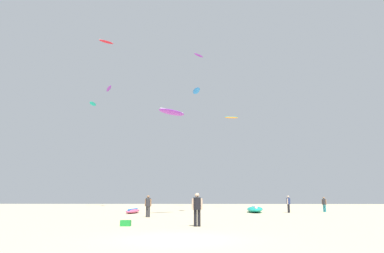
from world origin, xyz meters
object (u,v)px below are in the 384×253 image
at_px(person_right, 148,204).
at_px(kite_aloft_3, 93,104).
at_px(person_foreground, 197,207).
at_px(kite_grounded_near, 133,211).
at_px(kite_aloft_0, 106,42).
at_px(person_midground, 288,203).
at_px(kite_aloft_5, 109,88).
at_px(kite_aloft_4, 172,112).
at_px(kite_aloft_6, 196,91).
at_px(kite_aloft_2, 231,118).
at_px(person_left, 324,203).
at_px(cooler_box, 126,223).
at_px(kite_grounded_mid, 255,209).
at_px(kite_aloft_1, 199,55).

relative_size(person_right, kite_aloft_3, 0.69).
bearing_deg(person_foreground, kite_grounded_near, 22.32).
xyz_separation_m(kite_aloft_0, kite_aloft_3, (-2.49, 2.58, -10.08)).
relative_size(person_midground, kite_aloft_5, 0.55).
xyz_separation_m(kite_grounded_near, kite_aloft_0, (-9.24, 19.09, 26.90)).
relative_size(kite_grounded_near, kite_aloft_4, 1.28).
xyz_separation_m(person_midground, kite_aloft_6, (-9.19, -1.23, 11.40)).
bearing_deg(kite_aloft_5, kite_aloft_3, 137.25).
height_order(kite_aloft_0, kite_aloft_2, kite_aloft_0).
xyz_separation_m(person_foreground, person_left, (13.02, 17.42, -0.15)).
bearing_deg(cooler_box, person_right, 90.22).
height_order(person_left, cooler_box, person_left).
height_order(person_left, kite_grounded_near, person_left).
distance_m(kite_grounded_near, kite_aloft_5, 27.28).
bearing_deg(person_midground, kite_aloft_6, 44.15).
distance_m(person_left, kite_grounded_mid, 7.34).
xyz_separation_m(cooler_box, kite_aloft_3, (-14.20, 36.05, 16.86)).
distance_m(kite_aloft_5, kite_aloft_6, 23.94).
distance_m(person_midground, kite_aloft_6, 14.70).
xyz_separation_m(kite_grounded_near, kite_aloft_6, (6.19, 0.27, 12.18)).
distance_m(kite_grounded_mid, cooler_box, 19.36).
bearing_deg(kite_grounded_mid, kite_aloft_3, 141.07).
bearing_deg(kite_aloft_4, kite_aloft_2, 69.56).
relative_size(kite_aloft_0, kite_aloft_1, 1.20).
bearing_deg(kite_grounded_near, person_foreground, -66.14).
bearing_deg(person_left, kite_aloft_3, -71.98).
relative_size(person_left, kite_aloft_2, 0.71).
distance_m(person_right, kite_aloft_4, 9.04).
xyz_separation_m(person_left, kite_aloft_4, (-15.48, -5.92, 8.38)).
bearing_deg(kite_aloft_0, person_right, -65.26).
distance_m(kite_aloft_4, kite_aloft_6, 5.03).
bearing_deg(person_foreground, kite_aloft_6, -0.67).
height_order(person_left, person_right, person_right).
bearing_deg(person_left, cooler_box, 4.64).
bearing_deg(person_right, kite_aloft_6, 167.70).
bearing_deg(kite_aloft_3, kite_aloft_6, -50.05).
xyz_separation_m(kite_aloft_2, kite_aloft_4, (-7.32, -19.65, -4.02)).
height_order(person_foreground, kite_aloft_4, kite_aloft_4).
distance_m(kite_aloft_3, kite_aloft_5, 5.12).
relative_size(person_midground, kite_aloft_1, 0.83).
distance_m(person_midground, kite_grounded_near, 15.47).
xyz_separation_m(kite_grounded_mid, kite_aloft_4, (-8.18, -5.39, 8.97)).
relative_size(kite_aloft_0, kite_aloft_2, 1.12).
bearing_deg(kite_aloft_0, kite_grounded_mid, -37.99).
bearing_deg(person_midground, kite_aloft_2, -38.31).
bearing_deg(person_right, kite_aloft_3, -135.53).
bearing_deg(kite_aloft_1, person_right, -99.25).
bearing_deg(person_right, kite_aloft_5, -139.14).
bearing_deg(kite_aloft_2, person_midground, -74.85).
relative_size(person_right, kite_aloft_1, 0.84).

